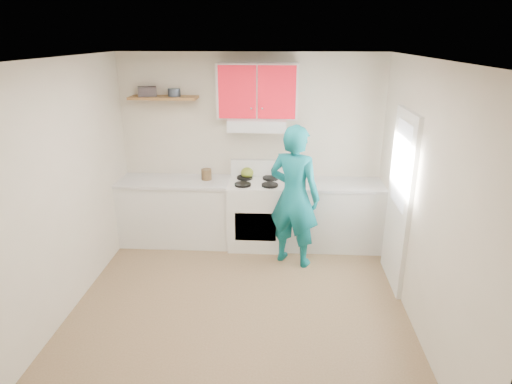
# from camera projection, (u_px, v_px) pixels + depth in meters

# --- Properties ---
(floor) EXTENTS (3.80, 3.80, 0.00)m
(floor) POSITION_uv_depth(u_px,v_px,m) (239.00, 308.00, 4.74)
(floor) COLOR brown
(floor) RESTS_ON ground
(ceiling) EXTENTS (3.60, 3.80, 0.04)m
(ceiling) POSITION_uv_depth(u_px,v_px,m) (235.00, 59.00, 3.85)
(ceiling) COLOR white
(ceiling) RESTS_ON floor
(back_wall) EXTENTS (3.60, 0.04, 2.60)m
(back_wall) POSITION_uv_depth(u_px,v_px,m) (251.00, 149.00, 6.08)
(back_wall) COLOR beige
(back_wall) RESTS_ON floor
(front_wall) EXTENTS (3.60, 0.04, 2.60)m
(front_wall) POSITION_uv_depth(u_px,v_px,m) (204.00, 311.00, 2.51)
(front_wall) COLOR beige
(front_wall) RESTS_ON floor
(left_wall) EXTENTS (0.04, 3.80, 2.60)m
(left_wall) POSITION_uv_depth(u_px,v_px,m) (61.00, 192.00, 4.40)
(left_wall) COLOR beige
(left_wall) RESTS_ON floor
(right_wall) EXTENTS (0.04, 3.80, 2.60)m
(right_wall) POSITION_uv_depth(u_px,v_px,m) (423.00, 200.00, 4.19)
(right_wall) COLOR beige
(right_wall) RESTS_ON floor
(door) EXTENTS (0.05, 0.85, 2.05)m
(door) POSITION_uv_depth(u_px,v_px,m) (399.00, 201.00, 4.94)
(door) COLOR white
(door) RESTS_ON floor
(door_glass) EXTENTS (0.01, 0.55, 0.95)m
(door_glass) POSITION_uv_depth(u_px,v_px,m) (401.00, 165.00, 4.80)
(door_glass) COLOR white
(door_glass) RESTS_ON door
(counter_left) EXTENTS (1.52, 0.60, 0.90)m
(counter_left) POSITION_uv_depth(u_px,v_px,m) (177.00, 212.00, 6.14)
(counter_left) COLOR silver
(counter_left) RESTS_ON floor
(counter_right) EXTENTS (1.32, 0.60, 0.90)m
(counter_right) POSITION_uv_depth(u_px,v_px,m) (332.00, 215.00, 6.02)
(counter_right) COLOR silver
(counter_right) RESTS_ON floor
(stove) EXTENTS (0.76, 0.65, 0.92)m
(stove) POSITION_uv_depth(u_px,v_px,m) (257.00, 214.00, 6.05)
(stove) COLOR white
(stove) RESTS_ON floor
(range_hood) EXTENTS (0.76, 0.44, 0.15)m
(range_hood) POSITION_uv_depth(u_px,v_px,m) (257.00, 124.00, 5.73)
(range_hood) COLOR silver
(range_hood) RESTS_ON back_wall
(upper_cabinets) EXTENTS (1.02, 0.33, 0.70)m
(upper_cabinets) POSITION_uv_depth(u_px,v_px,m) (258.00, 91.00, 5.64)
(upper_cabinets) COLOR red
(upper_cabinets) RESTS_ON back_wall
(shelf) EXTENTS (0.90, 0.30, 0.04)m
(shelf) POSITION_uv_depth(u_px,v_px,m) (164.00, 98.00, 5.76)
(shelf) COLOR brown
(shelf) RESTS_ON back_wall
(books) EXTENTS (0.28, 0.24, 0.12)m
(books) POSITION_uv_depth(u_px,v_px,m) (147.00, 91.00, 5.74)
(books) COLOR #3A3336
(books) RESTS_ON shelf
(tin) EXTENTS (0.22, 0.22, 0.10)m
(tin) POSITION_uv_depth(u_px,v_px,m) (174.00, 92.00, 5.73)
(tin) COLOR #333D4C
(tin) RESTS_ON shelf
(kettle) EXTENTS (0.22, 0.22, 0.15)m
(kettle) POSITION_uv_depth(u_px,v_px,m) (247.00, 173.00, 6.05)
(kettle) COLOR olive
(kettle) RESTS_ON stove
(crock) EXTENTS (0.16, 0.16, 0.17)m
(crock) POSITION_uv_depth(u_px,v_px,m) (206.00, 175.00, 5.98)
(crock) COLOR #4E3A22
(crock) RESTS_ON counter_left
(cutting_board) EXTENTS (0.32, 0.27, 0.02)m
(cutting_board) POSITION_uv_depth(u_px,v_px,m) (327.00, 186.00, 5.80)
(cutting_board) COLOR olive
(cutting_board) RESTS_ON counter_right
(silicone_mat) EXTENTS (0.31, 0.27, 0.01)m
(silicone_mat) POSITION_uv_depth(u_px,v_px,m) (359.00, 184.00, 5.89)
(silicone_mat) COLOR red
(silicone_mat) RESTS_ON counter_right
(person) EXTENTS (0.78, 0.67, 1.82)m
(person) POSITION_uv_depth(u_px,v_px,m) (294.00, 197.00, 5.41)
(person) COLOR #0C6671
(person) RESTS_ON floor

